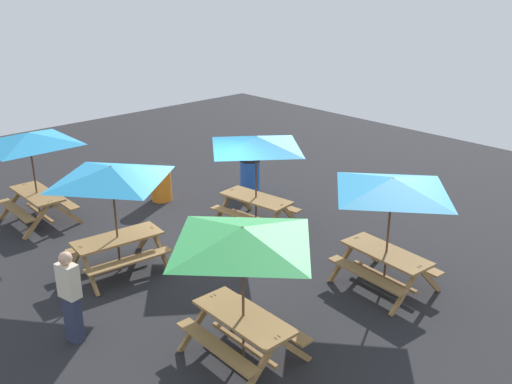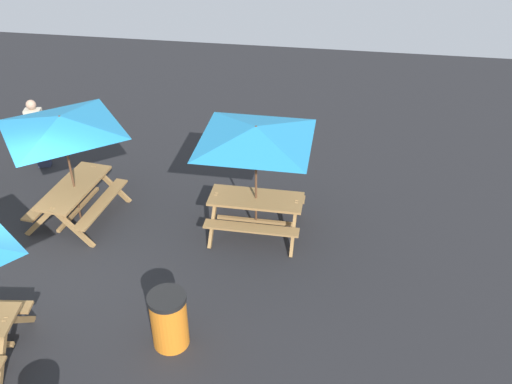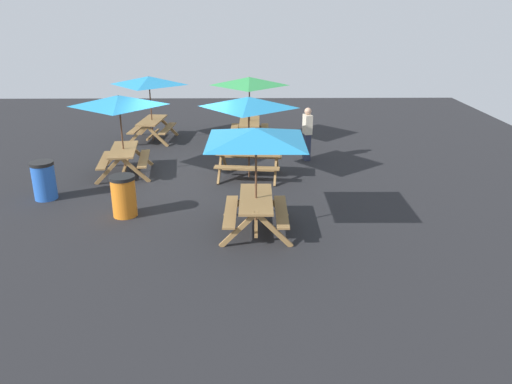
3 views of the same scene
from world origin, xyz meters
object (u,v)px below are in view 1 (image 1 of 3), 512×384
Objects in this scene: trash_bin_orange at (161,183)px; picnic_table_2 at (30,145)px; picnic_table_0 at (112,181)px; picnic_table_3 at (243,246)px; picnic_table_1 at (256,149)px; trash_bin_blue at (250,174)px; picnic_table_4 at (392,193)px; person_standing at (70,295)px.

picnic_table_2 is at bearing -105.76° from trash_bin_orange.
picnic_table_2 is (-3.61, -0.15, 0.00)m from picnic_table_0.
picnic_table_2 and picnic_table_3 have the same top height.
picnic_table_1 is 1.00× the size of picnic_table_3.
picnic_table_1 is 5.12m from picnic_table_3.
trash_bin_orange is at bearing -116.19° from trash_bin_blue.
picnic_table_1 is at bearing 1.79° from picnic_table_0.
picnic_table_4 is 2.38× the size of trash_bin_orange.
trash_bin_orange is (-3.05, -0.70, -1.49)m from picnic_table_1.
picnic_table_1 is at bearing 12.95° from trash_bin_orange.
picnic_table_4 is (3.85, -0.12, 0.00)m from picnic_table_1.
picnic_table_2 is at bearing -150.00° from picnic_table_4.
picnic_table_4 reaches higher than person_standing.
picnic_table_2 is at bearing -177.69° from picnic_table_3.
picnic_table_2 is (-3.91, -3.76, 0.00)m from picnic_table_1.
picnic_table_0 is 3.90m from picnic_table_3.
picnic_table_1 is at bearing 44.56° from picnic_table_2.
picnic_table_4 is (0.24, 3.51, 0.00)m from picnic_table_3.
person_standing is (1.66, -1.82, -1.10)m from picnic_table_0.
trash_bin_blue is (-5.54, 5.19, -1.49)m from picnic_table_3.
picnic_table_2 is 1.21× the size of picnic_table_4.
person_standing is (3.29, -7.00, 0.39)m from trash_bin_blue.
picnic_table_1 is 1.40× the size of person_standing.
trash_bin_orange is 2.53m from trash_bin_blue.
trash_bin_orange is at bearing 120.88° from person_standing.
trash_bin_blue is (-5.78, 1.68, -1.49)m from picnic_table_4.
trash_bin_blue is at bearing 133.63° from picnic_table_1.
trash_bin_orange is (-6.90, -0.58, -1.49)m from picnic_table_4.
picnic_table_4 reaches higher than trash_bin_blue.
picnic_table_2 is at bearing -110.38° from trash_bin_blue.
picnic_table_4 is at bearing 25.85° from picnic_table_2.
picnic_table_0 reaches higher than person_standing.
picnic_table_4 is at bearing -43.39° from picnic_table_0.
picnic_table_0 is 3.62m from picnic_table_2.
picnic_table_0 is at bearing -102.10° from picnic_table_1.
person_standing is at bearing -83.35° from picnic_table_1.
picnic_table_4 is at bearing -16.22° from trash_bin_blue.
person_standing is at bearing -131.25° from picnic_table_0.
trash_bin_blue is at bearing 103.10° from person_standing.
picnic_table_0 reaches higher than trash_bin_blue.
person_standing is at bearing -16.90° from picnic_table_2.
person_standing is (5.27, -1.67, -1.10)m from picnic_table_2.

